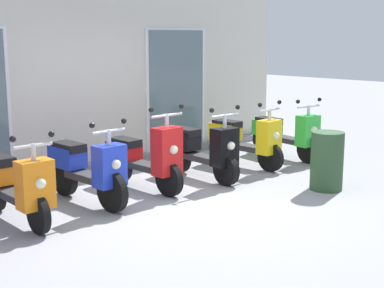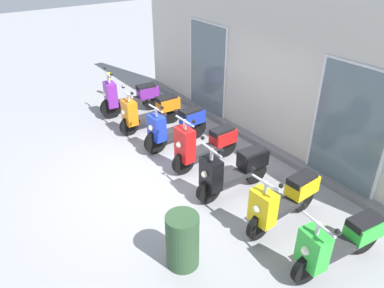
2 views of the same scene
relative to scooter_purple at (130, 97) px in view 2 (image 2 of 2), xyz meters
name	(u,v)px [view 2 (image 2 of 2)]	position (x,y,z in m)	size (l,w,h in m)	color
ground_plane	(166,180)	(3.07, -0.86, -0.47)	(40.00, 40.00, 0.00)	#939399
storefront_facade	(274,64)	(3.07, 1.77, 1.32)	(9.20, 0.50, 3.70)	beige
scooter_purple	(130,97)	(0.00, 0.00, 0.00)	(0.60, 1.63, 1.25)	black
scooter_orange	(150,110)	(1.05, -0.02, 0.01)	(0.52, 1.60, 1.13)	black
scooter_blue	(176,126)	(2.06, 0.04, 0.01)	(0.55, 1.60, 1.15)	black
scooter_red	(204,144)	(3.05, 0.05, 0.01)	(0.61, 1.57, 1.25)	black
scooter_black	(233,170)	(4.06, -0.08, 0.00)	(0.59, 1.52, 1.17)	black
scooter_yellow	(284,200)	(5.15, 0.00, 0.01)	(0.59, 1.53, 1.14)	black
scooter_green	(340,242)	(6.19, -0.04, -0.02)	(0.60, 1.61, 1.12)	black
curb_bollard	(110,85)	(-1.39, 0.07, -0.12)	(0.12, 0.12, 0.70)	yellow
trash_bin	(182,241)	(4.91, -1.73, -0.05)	(0.46, 0.46, 0.83)	#2D4C2D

